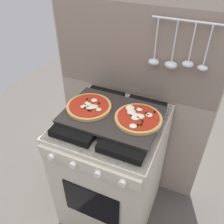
% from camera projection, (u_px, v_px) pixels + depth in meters
% --- Properties ---
extents(ground_plane, '(4.00, 4.00, 0.00)m').
position_uv_depth(ground_plane, '(112.00, 204.00, 1.91)').
color(ground_plane, '#4C4742').
extents(kitchen_backsplash, '(1.10, 0.09, 1.55)m').
position_uv_depth(kitchen_backsplash, '(132.00, 101.00, 1.67)').
color(kitchen_backsplash, gray).
rests_on(kitchen_backsplash, ground_plane).
extents(stove, '(0.60, 0.64, 0.90)m').
position_uv_depth(stove, '(112.00, 167.00, 1.64)').
color(stove, beige).
rests_on(stove, ground_plane).
extents(baking_tray, '(0.54, 0.38, 0.02)m').
position_uv_depth(baking_tray, '(112.00, 115.00, 1.36)').
color(baking_tray, '#2D2826').
rests_on(baking_tray, stove).
extents(pizza_left, '(0.26, 0.26, 0.03)m').
position_uv_depth(pizza_left, '(89.00, 106.00, 1.39)').
color(pizza_left, tan).
rests_on(pizza_left, baking_tray).
extents(pizza_right, '(0.26, 0.26, 0.03)m').
position_uv_depth(pizza_right, '(138.00, 118.00, 1.30)').
color(pizza_right, tan).
rests_on(pizza_right, baking_tray).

